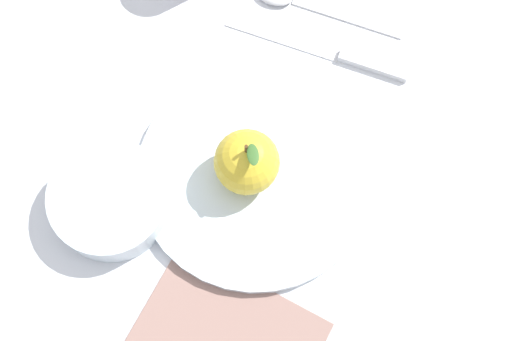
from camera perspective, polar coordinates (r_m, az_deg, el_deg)
The scene contains 6 objects.
ground_plane at distance 0.79m, azimuth 1.16°, elevation 2.30°, with size 2.40×2.40×0.00m, color silver.
dinner_plate at distance 0.77m, azimuth 0.00°, elevation -0.26°, with size 0.27×0.27×0.01m.
apple at distance 0.73m, azimuth -0.77°, elevation 0.71°, with size 0.07×0.07×0.09m.
side_bowl at distance 0.76m, azimuth -12.03°, elevation -2.35°, with size 0.13×0.13×0.04m.
knife at distance 0.84m, azimuth 6.42°, elevation 9.66°, with size 0.21×0.12×0.01m.
linen_napkin at distance 0.74m, azimuth -2.19°, elevation -13.28°, with size 0.12×0.19×0.00m, color gray.
Camera 1 is at (0.19, -0.19, 0.74)m, focal length 48.32 mm.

